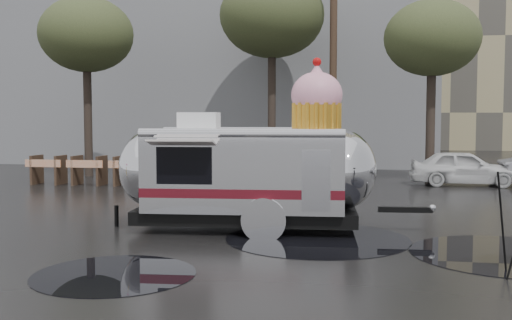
# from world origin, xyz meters

# --- Properties ---
(ground) EXTENTS (120.00, 120.00, 0.00)m
(ground) POSITION_xyz_m (0.00, 0.00, 0.00)
(ground) COLOR black
(ground) RESTS_ON ground
(puddles) EXTENTS (12.88, 9.30, 0.01)m
(puddles) POSITION_xyz_m (2.23, 1.22, 0.01)
(puddles) COLOR black
(puddles) RESTS_ON ground
(grey_building) EXTENTS (22.00, 12.00, 13.00)m
(grey_building) POSITION_xyz_m (-4.00, 24.00, 6.50)
(grey_building) COLOR slate
(grey_building) RESTS_ON ground
(utility_pole) EXTENTS (1.60, 0.28, 9.00)m
(utility_pole) POSITION_xyz_m (2.50, 14.00, 4.62)
(utility_pole) COLOR #473323
(utility_pole) RESTS_ON ground
(tree_left) EXTENTS (3.64, 3.64, 6.95)m
(tree_left) POSITION_xyz_m (-7.00, 13.00, 5.48)
(tree_left) COLOR #382D26
(tree_left) RESTS_ON ground
(tree_mid) EXTENTS (4.20, 4.20, 8.03)m
(tree_mid) POSITION_xyz_m (0.00, 15.00, 6.34)
(tree_mid) COLOR #382D26
(tree_mid) RESTS_ON ground
(tree_right) EXTENTS (3.36, 3.36, 6.42)m
(tree_right) POSITION_xyz_m (6.00, 13.00, 5.06)
(tree_right) COLOR #382D26
(tree_right) RESTS_ON ground
(barricade_row) EXTENTS (4.30, 0.80, 1.00)m
(barricade_row) POSITION_xyz_m (-5.55, 9.96, 0.52)
(barricade_row) COLOR #473323
(barricade_row) RESTS_ON ground
(airstream_trailer) EXTENTS (6.60, 2.79, 3.56)m
(airstream_trailer) POSITION_xyz_m (1.33, 2.95, 1.25)
(airstream_trailer) COLOR silver
(airstream_trailer) RESTS_ON ground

